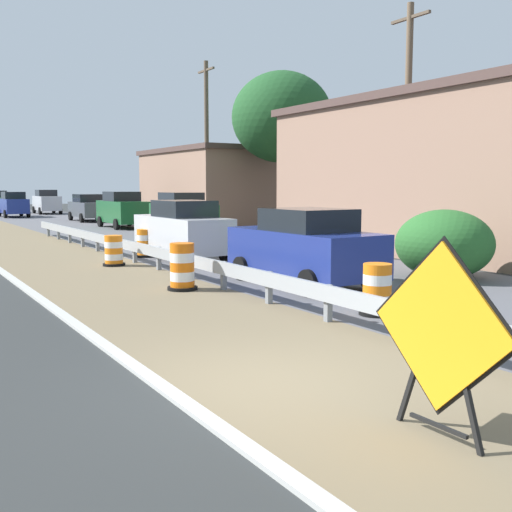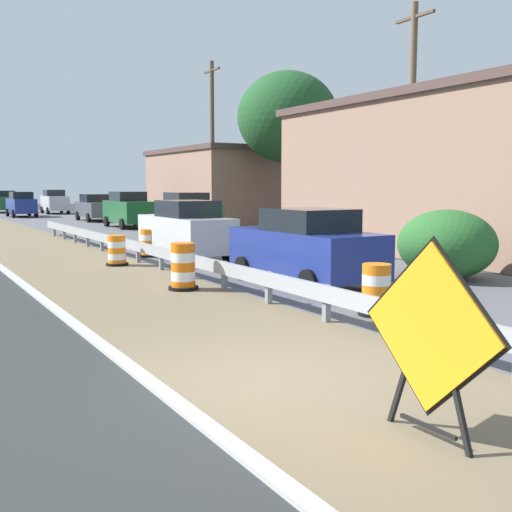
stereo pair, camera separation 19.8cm
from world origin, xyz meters
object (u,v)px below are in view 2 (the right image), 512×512
object	(u,v)px
car_distant_a	(96,207)
car_mid_far_lane	(188,215)
traffic_barrel_mid	(117,252)
utility_pole_mid	(212,144)
warning_sign_diamond	(430,334)
traffic_barrel_nearest	(376,292)
car_trailing_far_lane	(4,202)
traffic_barrel_close	(183,269)
car_trailing_near_lane	(55,202)
utility_pole_near	(411,127)
traffic_barrel_far	(149,244)
car_distant_c	(129,210)
car_lead_near_lane	(305,247)
car_distant_b	(21,204)
car_lead_far_lane	(186,230)

from	to	relation	value
car_distant_a	car_mid_far_lane	bearing A→B (deg)	0.78
traffic_barrel_mid	utility_pole_mid	xyz separation A→B (m)	(9.44, 12.10, 4.39)
warning_sign_diamond	traffic_barrel_nearest	xyz separation A→B (m)	(3.52, 4.72, -0.62)
traffic_barrel_nearest	car_trailing_far_lane	size ratio (longest dim) A/B	0.22
traffic_barrel_close	car_trailing_near_lane	distance (m)	43.66
utility_pole_near	utility_pole_mid	distance (m)	14.73
traffic_barrel_mid	car_trailing_far_lane	size ratio (longest dim) A/B	0.21
traffic_barrel_far	car_trailing_near_lane	size ratio (longest dim) A/B	0.22
car_distant_c	utility_pole_mid	distance (m)	6.85
traffic_barrel_far	car_lead_near_lane	size ratio (longest dim) A/B	0.22
car_lead_near_lane	car_trailing_near_lane	distance (m)	44.24
traffic_barrel_close	car_distant_b	xyz separation A→B (m)	(2.82, 38.67, 0.49)
traffic_barrel_nearest	car_lead_near_lane	size ratio (longest dim) A/B	0.22
car_lead_far_lane	car_trailing_far_lane	xyz separation A→B (m)	(0.26, 42.04, 0.01)
car_trailing_near_lane	utility_pole_mid	bearing A→B (deg)	8.22
car_distant_c	car_trailing_near_lane	bearing A→B (deg)	179.62
traffic_barrel_nearest	traffic_barrel_far	world-z (taller)	traffic_barrel_nearest
traffic_barrel_close	car_distant_b	size ratio (longest dim) A/B	0.26
car_lead_far_lane	car_distant_c	xyz separation A→B (m)	(3.56, 16.35, 0.07)
warning_sign_diamond	car_trailing_near_lane	distance (m)	53.13
warning_sign_diamond	traffic_barrel_mid	size ratio (longest dim) A/B	2.13
car_trailing_near_lane	car_distant_b	size ratio (longest dim) A/B	1.02
utility_pole_mid	car_lead_near_lane	bearing A→B (deg)	-109.55
traffic_barrel_close	car_lead_near_lane	bearing A→B (deg)	-17.20
traffic_barrel_close	car_trailing_near_lane	bearing A→B (deg)	81.52
car_trailing_near_lane	car_trailing_far_lane	xyz separation A→B (m)	(-3.57, 4.53, -0.04)
traffic_barrel_mid	car_distant_b	size ratio (longest dim) A/B	0.22
car_lead_near_lane	utility_pole_mid	world-z (taller)	utility_pole_mid
car_trailing_near_lane	car_distant_b	bearing A→B (deg)	-37.19
utility_pole_near	utility_pole_mid	xyz separation A→B (m)	(-0.56, 14.72, 0.23)
car_mid_far_lane	car_distant_c	size ratio (longest dim) A/B	0.98
traffic_barrel_nearest	car_lead_near_lane	xyz separation A→B (m)	(0.93, 3.72, 0.52)
car_distant_a	car_trailing_near_lane	bearing A→B (deg)	-178.74
traffic_barrel_mid	car_mid_far_lane	distance (m)	10.59
traffic_barrel_far	car_trailing_far_lane	distance (m)	40.73
utility_pole_near	car_lead_far_lane	bearing A→B (deg)	157.56
car_mid_far_lane	car_distant_a	world-z (taller)	car_mid_far_lane
car_trailing_near_lane	car_lead_near_lane	bearing A→B (deg)	-2.94
car_distant_c	traffic_barrel_far	bearing A→B (deg)	-15.99
car_trailing_far_lane	car_distant_c	distance (m)	25.90
car_lead_far_lane	car_trailing_far_lane	world-z (taller)	car_trailing_far_lane
traffic_barrel_nearest	car_mid_far_lane	size ratio (longest dim) A/B	0.22
traffic_barrel_nearest	utility_pole_mid	distance (m)	23.59
traffic_barrel_far	car_trailing_near_lane	bearing A→B (deg)	82.62
car_trailing_near_lane	car_distant_b	world-z (taller)	car_trailing_near_lane
traffic_barrel_nearest	car_distant_c	bearing A→B (deg)	81.24
traffic_barrel_close	car_trailing_far_lane	world-z (taller)	car_trailing_far_lane
car_trailing_far_lane	car_lead_far_lane	bearing A→B (deg)	179.69
car_lead_near_lane	utility_pole_near	world-z (taller)	utility_pole_near
traffic_barrel_far	car_distant_c	distance (m)	15.68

